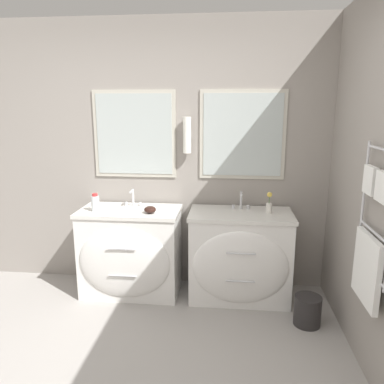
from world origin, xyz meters
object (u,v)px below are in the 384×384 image
object	(u,v)px
vanity_right	(240,256)
waste_bin	(307,310)
flower_vase	(269,204)
vanity_left	(130,251)
toiletry_bottle	(95,203)
amenity_bowl	(151,210)

from	to	relation	value
vanity_right	waste_bin	distance (m)	0.74
vanity_right	flower_vase	bearing A→B (deg)	11.21
vanity_left	flower_vase	size ratio (longest dim) A/B	4.86
vanity_right	toiletry_bottle	size ratio (longest dim) A/B	5.66
amenity_bowl	waste_bin	size ratio (longest dim) A/B	0.43
toiletry_bottle	flower_vase	world-z (taller)	flower_vase
toiletry_bottle	waste_bin	distance (m)	2.08
vanity_left	flower_vase	xyz separation A→B (m)	(1.29, 0.05, 0.49)
vanity_left	vanity_right	distance (m)	1.04
vanity_right	amenity_bowl	distance (m)	0.93
flower_vase	waste_bin	bearing A→B (deg)	-54.88
toiletry_bottle	waste_bin	size ratio (longest dim) A/B	0.66
vanity_right	waste_bin	size ratio (longest dim) A/B	3.75
toiletry_bottle	amenity_bowl	distance (m)	0.52
vanity_right	vanity_left	bearing A→B (deg)	180.00
amenity_bowl	waste_bin	bearing A→B (deg)	-13.12
amenity_bowl	flower_vase	xyz separation A→B (m)	(1.07, 0.12, 0.05)
vanity_left	vanity_right	bearing A→B (deg)	0.00
flower_vase	waste_bin	size ratio (longest dim) A/B	0.77
toiletry_bottle	waste_bin	xyz separation A→B (m)	(1.90, -0.34, -0.78)
vanity_left	toiletry_bottle	distance (m)	0.57
amenity_bowl	vanity_right	bearing A→B (deg)	4.72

